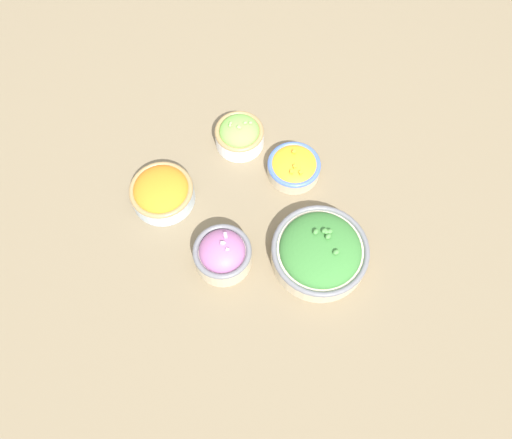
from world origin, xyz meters
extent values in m
plane|color=#75664C|center=(0.00, 0.00, 0.00)|extent=(3.00, 3.00, 0.00)
cylinder|color=beige|center=(-0.15, -0.01, 0.02)|extent=(0.20, 0.20, 0.04)
torus|color=slate|center=(-0.15, -0.01, 0.04)|extent=(0.20, 0.20, 0.01)
ellipsoid|color=#387533|center=(-0.15, -0.01, 0.04)|extent=(0.17, 0.17, 0.06)
ellipsoid|color=#47893D|center=(-0.15, -0.04, 0.08)|extent=(0.02, 0.02, 0.01)
ellipsoid|color=#47893D|center=(-0.16, -0.03, 0.08)|extent=(0.01, 0.02, 0.01)
ellipsoid|color=#47893D|center=(-0.14, -0.04, 0.08)|extent=(0.01, 0.02, 0.01)
ellipsoid|color=#47893D|center=(-0.15, -0.04, 0.08)|extent=(0.02, 0.01, 0.01)
ellipsoid|color=#47893D|center=(-0.18, -0.01, 0.08)|extent=(0.02, 0.02, 0.01)
ellipsoid|color=#47893D|center=(-0.13, -0.02, 0.08)|extent=(0.01, 0.01, 0.01)
cylinder|color=#B2C1CC|center=(0.21, 0.06, 0.02)|extent=(0.14, 0.14, 0.04)
torus|color=#997A4C|center=(0.21, 0.06, 0.04)|extent=(0.14, 0.14, 0.01)
ellipsoid|color=orange|center=(0.21, 0.06, 0.04)|extent=(0.12, 0.12, 0.05)
cylinder|color=white|center=(0.15, -0.16, 0.02)|extent=(0.11, 0.11, 0.04)
torus|color=#997A4C|center=(0.15, -0.16, 0.04)|extent=(0.11, 0.11, 0.01)
ellipsoid|color=#7ABC4C|center=(0.15, -0.16, 0.04)|extent=(0.09, 0.09, 0.05)
ellipsoid|color=#99D166|center=(0.15, -0.16, 0.07)|extent=(0.01, 0.01, 0.01)
ellipsoid|color=#99D166|center=(0.14, -0.17, 0.07)|extent=(0.01, 0.01, 0.01)
ellipsoid|color=#99D166|center=(0.13, -0.18, 0.07)|extent=(0.01, 0.01, 0.01)
ellipsoid|color=#99D166|center=(0.14, -0.16, 0.07)|extent=(0.01, 0.01, 0.01)
ellipsoid|color=#99D166|center=(0.17, -0.16, 0.07)|extent=(0.01, 0.01, 0.01)
ellipsoid|color=#99D166|center=(0.17, -0.15, 0.07)|extent=(0.01, 0.01, 0.01)
cylinder|color=beige|center=(0.01, 0.11, 0.03)|extent=(0.12, 0.12, 0.05)
torus|color=slate|center=(0.01, 0.11, 0.05)|extent=(0.12, 0.12, 0.01)
ellipsoid|color=#9E5B8E|center=(0.01, 0.11, 0.05)|extent=(0.10, 0.10, 0.05)
cube|color=#C699C1|center=(0.00, 0.11, 0.08)|extent=(0.01, 0.01, 0.01)
cube|color=#C699C1|center=(0.02, 0.08, 0.08)|extent=(0.01, 0.01, 0.01)
cube|color=#C699C1|center=(0.02, 0.08, 0.08)|extent=(0.01, 0.01, 0.01)
cube|color=#C699C1|center=(0.02, 0.10, 0.08)|extent=(0.01, 0.01, 0.01)
cube|color=#C699C1|center=(0.01, 0.10, 0.08)|extent=(0.01, 0.01, 0.01)
cylinder|color=beige|center=(0.00, -0.16, 0.02)|extent=(0.12, 0.12, 0.03)
torus|color=#4766B7|center=(0.00, -0.16, 0.03)|extent=(0.12, 0.12, 0.01)
ellipsoid|color=orange|center=(0.00, -0.16, 0.03)|extent=(0.11, 0.11, 0.03)
cube|color=#F4A828|center=(-0.01, -0.13, 0.05)|extent=(0.01, 0.01, 0.01)
cube|color=#F4A828|center=(-0.01, -0.15, 0.05)|extent=(0.01, 0.01, 0.01)
cube|color=#F4A828|center=(0.01, -0.18, 0.05)|extent=(0.01, 0.01, 0.01)
cube|color=#F4A828|center=(-0.03, -0.14, 0.05)|extent=(0.01, 0.01, 0.01)
camera|label=1|loc=(-0.24, 0.38, 1.00)|focal=35.00mm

